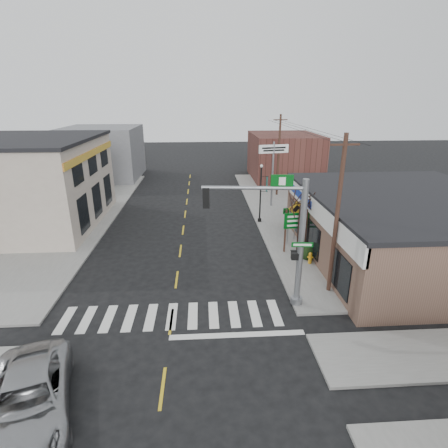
{
  "coord_description": "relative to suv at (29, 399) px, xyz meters",
  "views": [
    {
      "loc": [
        1.6,
        -13.96,
        9.89
      ],
      "look_at": [
        2.83,
        5.5,
        2.8
      ],
      "focal_mm": 28.0,
      "sensor_mm": 36.0,
      "label": 1
    }
  ],
  "objects": [
    {
      "name": "bldg_distant_right",
      "position": [
        16.14,
        34.92,
        2.06
      ],
      "size": [
        8.0,
        10.0,
        5.6
      ],
      "primitive_type": "cube",
      "color": "#532C26",
      "rests_on": "ground"
    },
    {
      "name": "center_line",
      "position": [
        4.14,
        12.92,
        -0.74
      ],
      "size": [
        0.12,
        56.0,
        0.01
      ],
      "primitive_type": "cube",
      "color": "gold",
      "rests_on": "ground"
    },
    {
      "name": "thrift_store",
      "position": [
        18.64,
        10.92,
        1.26
      ],
      "size": [
        12.0,
        14.0,
        4.0
      ],
      "primitive_type": "cube",
      "color": "brown",
      "rests_on": "ground"
    },
    {
      "name": "shrub_back",
      "position": [
        12.39,
        11.08,
        -0.17
      ],
      "size": [
        1.17,
        1.17,
        0.88
      ],
      "primitive_type": "ellipsoid",
      "color": "black",
      "rests_on": "sidewalk_right"
    },
    {
      "name": "traffic_signal_pole",
      "position": [
        9.57,
        5.89,
        3.28
      ],
      "size": [
        5.17,
        0.39,
        6.55
      ],
      "rotation": [
        0.0,
        0.0,
        -0.09
      ],
      "color": "gray",
      "rests_on": "sidewalk_right"
    },
    {
      "name": "ped_crossing_sign",
      "position": [
        12.34,
        14.19,
        1.36
      ],
      "size": [
        1.13,
        0.08,
        2.9
      ],
      "rotation": [
        0.0,
        0.0,
        0.06
      ],
      "color": "gray",
      "rests_on": "sidewalk_right"
    },
    {
      "name": "left_building",
      "position": [
        -8.86,
        18.92,
        2.66
      ],
      "size": [
        12.0,
        12.0,
        6.8
      ],
      "primitive_type": "cube",
      "color": "#BAAB9B",
      "rests_on": "ground"
    },
    {
      "name": "lamp_post",
      "position": [
        10.5,
        18.19,
        2.16
      ],
      "size": [
        0.62,
        0.49,
        4.77
      ],
      "rotation": [
        0.0,
        0.0,
        -0.36
      ],
      "color": "black",
      "rests_on": "sidewalk_right"
    },
    {
      "name": "fire_hydrant",
      "position": [
        12.34,
        10.23,
        -0.21
      ],
      "size": [
        0.23,
        0.23,
        0.74
      ],
      "rotation": [
        0.0,
        0.0,
        -0.3
      ],
      "color": "orange",
      "rests_on": "sidewalk_right"
    },
    {
      "name": "bare_tree",
      "position": [
        11.9,
        11.57,
        3.36
      ],
      "size": [
        2.53,
        2.53,
        5.05
      ],
      "rotation": [
        0.0,
        0.0,
        -0.05
      ],
      "color": "black",
      "rests_on": "sidewalk_right"
    },
    {
      "name": "sidewalk_left",
      "position": [
        -4.86,
        17.92,
        -0.68
      ],
      "size": [
        6.0,
        38.0,
        0.13
      ],
      "primitive_type": "cube",
      "color": "slate",
      "rests_on": "ground"
    },
    {
      "name": "shrub_front",
      "position": [
        14.29,
        7.27,
        -0.08
      ],
      "size": [
        1.42,
        1.42,
        1.07
      ],
      "primitive_type": "ellipsoid",
      "color": "#1A3313",
      "rests_on": "sidewalk_right"
    },
    {
      "name": "utility_pole_far",
      "position": [
        13.63,
        26.59,
        3.59
      ],
      "size": [
        1.43,
        0.21,
        8.2
      ],
      "rotation": [
        0.0,
        0.0,
        0.08
      ],
      "color": "#402A1C",
      "rests_on": "sidewalk_right"
    },
    {
      "name": "ground",
      "position": [
        4.14,
        4.92,
        -0.74
      ],
      "size": [
        140.0,
        140.0,
        0.0
      ],
      "primitive_type": "plane",
      "color": "black",
      "rests_on": "ground"
    },
    {
      "name": "guide_sign",
      "position": [
        11.81,
        12.02,
        1.29
      ],
      "size": [
        1.69,
        0.14,
        2.96
      ],
      "rotation": [
        0.0,
        0.0,
        0.09
      ],
      "color": "#43291F",
      "rests_on": "sidewalk_right"
    },
    {
      "name": "dance_center_sign",
      "position": [
        12.28,
        22.67,
        3.97
      ],
      "size": [
        2.82,
        0.18,
        5.99
      ],
      "rotation": [
        0.0,
        0.0,
        0.19
      ],
      "color": "gray",
      "rests_on": "sidewalk_right"
    },
    {
      "name": "crosswalk",
      "position": [
        4.14,
        5.32,
        -0.74
      ],
      "size": [
        11.0,
        2.2,
        0.01
      ],
      "primitive_type": "cube",
      "color": "silver",
      "rests_on": "ground"
    },
    {
      "name": "suv",
      "position": [
        0.0,
        0.0,
        0.0
      ],
      "size": [
        3.97,
        5.83,
        1.48
      ],
      "primitive_type": "imported",
      "rotation": [
        0.0,
        0.0,
        0.31
      ],
      "color": "#949598",
      "rests_on": "ground"
    },
    {
      "name": "utility_pole_near",
      "position": [
        12.4,
        7.04,
        3.61
      ],
      "size": [
        1.43,
        0.21,
        8.24
      ],
      "rotation": [
        0.0,
        0.0,
        0.06
      ],
      "color": "#49361E",
      "rests_on": "sidewalk_right"
    },
    {
      "name": "sidewalk_right",
      "position": [
        13.14,
        17.92,
        -0.68
      ],
      "size": [
        6.0,
        38.0,
        0.13
      ],
      "primitive_type": "cube",
      "color": "slate",
      "rests_on": "ground"
    },
    {
      "name": "bldg_distant_left",
      "position": [
        -6.86,
        36.92,
        2.46
      ],
      "size": [
        9.0,
        10.0,
        6.4
      ],
      "primitive_type": "cube",
      "color": "slate",
      "rests_on": "ground"
    }
  ]
}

